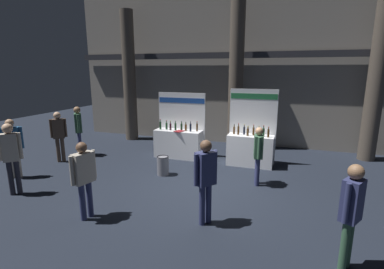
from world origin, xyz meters
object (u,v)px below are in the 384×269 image
Objects in this scene: exhibitor_booth_1 at (250,147)px; visitor_7 at (11,153)px; visitor_5 at (206,174)px; visitor_2 at (258,151)px; exhibitor_booth_0 at (179,141)px; visitor_6 at (59,133)px; visitor_1 at (351,209)px; visitor_4 at (84,174)px; visitor_0 at (78,127)px; trash_bin at (163,165)px; visitor_3 at (12,143)px.

visitor_7 is (-5.30, -4.29, 0.47)m from exhibitor_booth_1.
visitor_2 is at bearing 18.55° from visitor_5.
exhibitor_booth_0 is 1.33× the size of visitor_6.
exhibitor_booth_0 is 6.67m from visitor_1.
visitor_5 is at bearing 106.67° from visitor_1.
visitor_4 is at bearing -120.65° from exhibitor_booth_1.
visitor_7 reaches higher than visitor_6.
exhibitor_booth_0 is 4.10m from visitor_6.
visitor_7 is (0.78, -3.32, 0.01)m from visitor_0.
exhibitor_booth_1 is at bearing -0.96° from exhibitor_booth_0.
exhibitor_booth_0 is 2.56m from exhibitor_booth_1.
trash_bin is at bearing 4.59° from visitor_4.
visitor_1 reaches higher than visitor_2.
exhibitor_booth_0 reaches higher than visitor_5.
visitor_2 is 0.88× the size of visitor_7.
visitor_1 is 1.01× the size of visitor_6.
visitor_0 reaches higher than visitor_3.
visitor_1 is 4.94m from visitor_4.
visitor_0 is at bearing -170.94° from exhibitor_booth_1.
visitor_6 is (-5.85, 2.27, -0.04)m from visitor_5.
visitor_5 is at bearing -61.65° from exhibitor_booth_0.
visitor_1 is at bearing -32.48° from trash_bin.
visitor_6 is (-6.61, -0.17, 0.08)m from visitor_2.
visitor_6 is at bearing -49.85° from visitor_0.
visitor_2 reaches higher than trash_bin.
exhibitor_booth_0 is at bearing 64.14° from visitor_5.
exhibitor_booth_1 reaches higher than exhibitor_booth_0.
visitor_3 is (-6.75, -1.79, 0.09)m from visitor_2.
visitor_0 is at bearing -105.86° from visitor_2.
visitor_4 is at bearing 121.99° from visitor_3.
visitor_1 is at bearing -44.94° from exhibitor_booth_0.
visitor_0 is 1.05× the size of visitor_6.
visitor_2 is at bearing 161.26° from visitor_7.
visitor_7 is at bearing -140.99° from exhibitor_booth_1.
visitor_1 is 8.82m from visitor_6.
visitor_1 is at bearing -65.18° from exhibitor_booth_1.
visitor_2 is at bearing -33.12° from visitor_4.
visitor_5 is (5.99, -0.65, 0.02)m from visitor_3.
trash_bin is 4.37m from visitor_3.
visitor_7 is (-2.74, -4.34, 0.49)m from exhibitor_booth_0.
visitor_1 reaches higher than visitor_4.
visitor_7 is (-2.95, -2.50, 0.80)m from trash_bin.
visitor_0 is 9.02m from visitor_1.
visitor_7 is at bearing -139.76° from trash_bin.
visitor_5 reaches higher than visitor_4.
exhibitor_booth_1 is at bearing 54.78° from visitor_1.
exhibitor_booth_1 is 1.43× the size of visitor_3.
exhibitor_booth_0 reaches higher than visitor_0.
visitor_2 is 0.93× the size of visitor_3.
visitor_1 is 1.08× the size of visitor_2.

